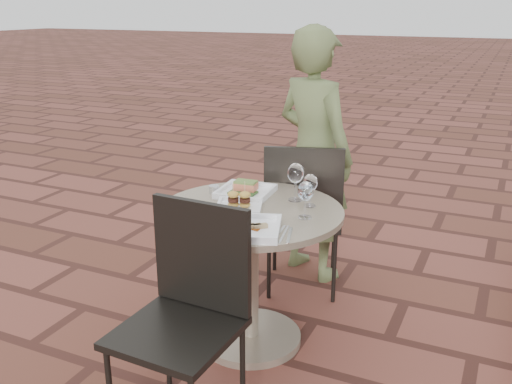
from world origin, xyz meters
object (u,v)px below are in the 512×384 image
at_px(plate_salmon, 245,191).
at_px(plate_sliders, 239,204).
at_px(chair_far, 304,207).
at_px(chair_near, 189,299).
at_px(plate_tuna, 247,228).
at_px(diner, 314,155).
at_px(cafe_table, 251,256).

bearing_deg(plate_salmon, plate_sliders, -72.03).
distance_m(chair_far, chair_near, 1.21).
bearing_deg(chair_far, plate_tuna, 75.76).
height_order(diner, plate_sliders, diner).
relative_size(chair_far, plate_salmon, 3.28).
bearing_deg(plate_sliders, plate_salmon, 107.97).
bearing_deg(plate_salmon, diner, 80.53).
bearing_deg(chair_near, chair_far, 90.36).
relative_size(cafe_table, diner, 0.58).
bearing_deg(diner, plate_salmon, 104.65).
height_order(cafe_table, diner, diner).
relative_size(plate_salmon, plate_sliders, 1.03).
xyz_separation_m(chair_far, plate_sliders, (-0.10, -0.63, 0.21)).
distance_m(diner, plate_tuna, 1.18).
xyz_separation_m(chair_near, plate_tuna, (0.09, 0.34, 0.20)).
xyz_separation_m(cafe_table, chair_far, (0.06, 0.60, 0.07)).
distance_m(cafe_table, plate_salmon, 0.35).
bearing_deg(chair_near, plate_salmon, 101.65).
relative_size(cafe_table, plate_sliders, 3.26).
height_order(cafe_table, plate_sliders, plate_sliders).
relative_size(chair_near, plate_sliders, 3.36).
bearing_deg(plate_salmon, cafe_table, -58.16).
height_order(chair_far, plate_salmon, chair_far).
distance_m(chair_near, plate_sliders, 0.62).
height_order(chair_near, plate_tuna, chair_near).
distance_m(chair_far, plate_salmon, 0.49).
height_order(chair_near, diner, diner).
relative_size(diner, plate_sliders, 5.65).
xyz_separation_m(chair_far, diner, (-0.05, 0.31, 0.23)).
distance_m(plate_sliders, plate_tuna, 0.29).
bearing_deg(cafe_table, plate_sliders, -152.00).
bearing_deg(plate_tuna, chair_far, 93.52).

